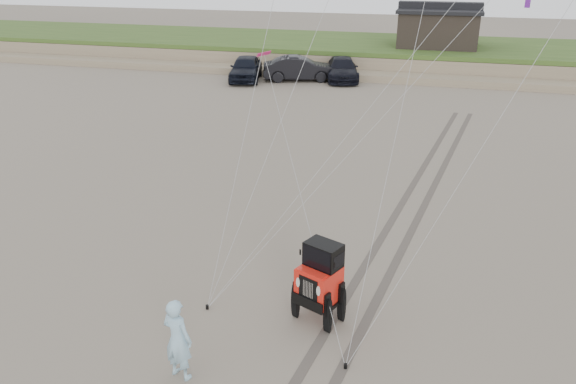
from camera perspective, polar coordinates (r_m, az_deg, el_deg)
name	(u,v)px	position (r m, az deg, el deg)	size (l,w,h in m)	color
ground	(295,346)	(13.67, 0.74, -15.39)	(160.00, 160.00, 0.00)	#6B6054
dune_ridge	(411,55)	(48.56, 12.34, 13.42)	(160.00, 14.25, 1.73)	#7A6B54
cabin	(438,26)	(47.67, 15.04, 15.95)	(6.40, 5.40, 3.35)	black
truck_a	(246,68)	(41.76, -4.30, 12.44)	(2.06, 5.13, 1.75)	black
truck_b	(300,69)	(41.53, 1.19, 12.43)	(1.83, 5.25, 1.73)	black
truck_c	(342,69)	(41.98, 5.51, 12.33)	(2.19, 5.40, 1.57)	black
jeep	(319,291)	(14.07, 3.15, -9.98)	(1.94, 4.50, 1.68)	red
man	(178,339)	(12.51, -11.14, -14.45)	(0.71, 0.46, 1.94)	#86BDCF
stake_main	(207,307)	(14.99, -8.21, -11.49)	(0.08, 0.08, 0.12)	black
stake_aux	(346,366)	(13.10, 5.87, -17.20)	(0.08, 0.08, 0.12)	black
tire_tracks	(407,215)	(20.25, 12.03, -2.30)	(5.22, 29.74, 0.01)	#4C443D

